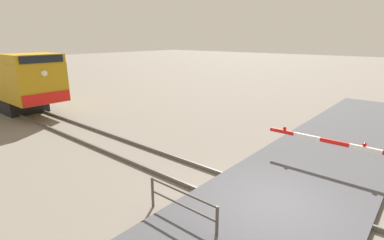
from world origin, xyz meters
TOP-DOWN VIEW (x-y plane):
  - ground_plane at (0.00, 0.00)m, footprint 160.00×160.00m
  - rail_track_left at (-0.72, 0.00)m, footprint 0.08×80.00m
  - rail_track_right at (0.72, 0.00)m, footprint 0.08×80.00m
  - road_surface at (0.00, 0.00)m, footprint 36.00×4.67m
  - guard_railing at (-2.22, 1.65)m, footprint 0.08×2.36m

SIDE VIEW (x-z plane):
  - ground_plane at x=0.00m, z-range 0.00..0.00m
  - rail_track_left at x=-0.72m, z-range 0.00..0.15m
  - rail_track_right at x=0.72m, z-range 0.00..0.15m
  - road_surface at x=0.00m, z-range 0.00..0.16m
  - guard_railing at x=-2.22m, z-range 0.14..1.09m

